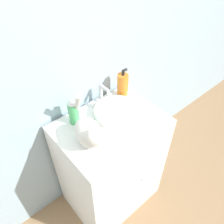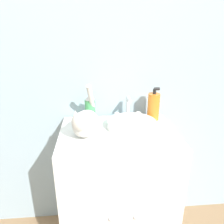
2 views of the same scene
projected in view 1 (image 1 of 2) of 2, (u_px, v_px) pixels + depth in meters
The scene contains 8 objects.
ground_plane at pixel (131, 215), 1.73m from camera, with size 8.00×8.00×0.00m, color #997551.
wall_back at pixel (77, 43), 1.19m from camera, with size 6.00×0.05×2.50m.
vanity_cabinet at pixel (111, 165), 1.58m from camera, with size 0.65×0.50×0.84m.
sink_basin at pixel (117, 112), 1.35m from camera, with size 0.28×0.28×0.04m.
faucet at pixel (102, 95), 1.41m from camera, with size 0.17×0.09×0.14m.
cat at pixel (89, 132), 1.14m from camera, with size 0.18×0.34×0.26m.
soap_bottle at pixel (123, 85), 1.45m from camera, with size 0.07×0.07×0.21m.
spray_bottle at pixel (73, 111), 1.26m from camera, with size 0.06×0.06×0.18m.
Camera 1 is at (-0.59, -0.46, 1.76)m, focal length 35.00 mm.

